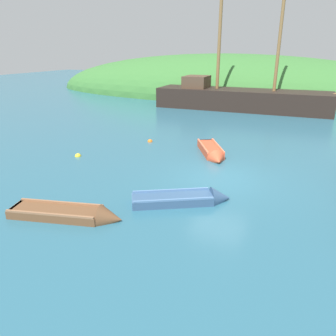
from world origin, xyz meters
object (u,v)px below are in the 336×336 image
Objects in this scene: rowboat_portside at (187,200)px; rowboat_center at (212,153)px; sailing_ship at (239,102)px; buoy_orange at (150,142)px; buoy_yellow at (78,156)px; rowboat_outer_left at (73,215)px.

rowboat_center is at bearing 67.20° from rowboat_portside.
rowboat_center is 5.97m from rowboat_portside.
buoy_orange is at bearing -102.24° from sailing_ship.
sailing_ship reaches higher than rowboat_center.
rowboat_center is 4.38m from buoy_orange.
sailing_ship is 18.35m from buoy_yellow.
sailing_ship reaches higher than rowboat_portside.
sailing_ship is at bearing 66.46° from rowboat_portside.
rowboat_outer_left is at bearing -169.90° from rowboat_portside.
rowboat_outer_left reaches higher than buoy_yellow.
rowboat_outer_left is at bearing -44.69° from rowboat_center.
buoy_yellow is (-4.56, -17.76, -0.69)m from sailing_ship.
buoy_orange is at bearing 62.46° from buoy_yellow.
rowboat_outer_left is 1.18× the size of rowboat_center.
sailing_ship is at bearing 75.60° from buoy_yellow.
rowboat_outer_left is at bearing -93.09° from sailing_ship.
rowboat_portside is at bearing -53.30° from buoy_orange.
rowboat_portside is 11.67× the size of buoy_orange.
buoy_orange is (-4.27, 0.99, -0.14)m from rowboat_center.
sailing_ship reaches higher than rowboat_outer_left.
buoy_orange is at bearing 95.52° from rowboat_portside.
buoy_yellow reaches higher than buoy_orange.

